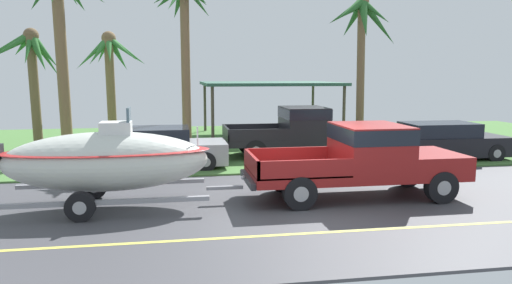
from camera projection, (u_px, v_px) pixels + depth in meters
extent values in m
cube|color=#424247|center=(304.00, 209.00, 11.57)|extent=(36.00, 8.00, 0.06)
cube|color=#477538|center=(240.00, 143.00, 22.30)|extent=(36.00, 14.00, 0.11)
cube|color=#DBCC4C|center=(328.00, 232.00, 9.81)|extent=(34.20, 0.12, 0.01)
cube|color=maroon|center=(355.00, 173.00, 12.51)|extent=(5.46, 2.01, 0.22)
cube|color=maroon|center=(427.00, 159.00, 12.80)|extent=(1.53, 2.01, 0.38)
cube|color=maroon|center=(370.00, 147.00, 12.48)|extent=(1.64, 2.01, 1.13)
cube|color=black|center=(370.00, 134.00, 12.44)|extent=(1.66, 2.03, 0.38)
cube|color=#621111|center=(295.00, 170.00, 12.23)|extent=(2.29, 2.01, 0.04)
cube|color=maroon|center=(286.00, 156.00, 13.15)|extent=(2.29, 0.08, 0.45)
cube|color=maroon|center=(306.00, 170.00, 11.26)|extent=(2.29, 0.08, 0.45)
cube|color=maroon|center=(252.00, 163.00, 12.02)|extent=(0.08, 2.01, 0.45)
cube|color=#333338|center=(248.00, 179.00, 12.06)|extent=(0.12, 1.81, 0.16)
sphere|color=#B2B2B7|center=(243.00, 178.00, 12.03)|extent=(0.10, 0.10, 0.10)
cylinder|color=black|center=(407.00, 172.00, 13.74)|extent=(0.80, 0.28, 0.80)
cylinder|color=#9E9EA3|center=(407.00, 172.00, 13.74)|extent=(0.36, 0.29, 0.36)
cylinder|color=black|center=(441.00, 187.00, 11.99)|extent=(0.80, 0.28, 0.80)
cylinder|color=#9E9EA3|center=(441.00, 187.00, 11.99)|extent=(0.36, 0.29, 0.36)
cylinder|color=black|center=(283.00, 177.00, 13.14)|extent=(0.80, 0.28, 0.80)
cylinder|color=#9E9EA3|center=(283.00, 177.00, 13.14)|extent=(0.36, 0.29, 0.36)
cylinder|color=black|center=(300.00, 193.00, 11.39)|extent=(0.80, 0.28, 0.80)
cylinder|color=#9E9EA3|center=(300.00, 193.00, 11.39)|extent=(0.36, 0.29, 0.36)
cube|color=gray|center=(225.00, 188.00, 11.99)|extent=(0.90, 0.10, 0.08)
cube|color=gray|center=(113.00, 184.00, 12.42)|extent=(4.63, 0.12, 0.10)
cube|color=gray|center=(103.00, 202.00, 10.63)|extent=(4.63, 0.12, 0.10)
cylinder|color=black|center=(94.00, 186.00, 12.41)|extent=(0.64, 0.22, 0.64)
cylinder|color=#9E9EA3|center=(94.00, 186.00, 12.41)|extent=(0.29, 0.23, 0.29)
cylinder|color=black|center=(80.00, 207.00, 10.50)|extent=(0.64, 0.22, 0.64)
cylinder|color=#9E9EA3|center=(80.00, 207.00, 10.50)|extent=(0.29, 0.23, 0.29)
ellipsoid|color=silver|center=(107.00, 161.00, 11.42)|extent=(4.71, 1.77, 1.39)
ellipsoid|color=#B22626|center=(106.00, 151.00, 11.39)|extent=(4.80, 1.80, 0.12)
cube|color=silver|center=(116.00, 136.00, 11.38)|extent=(0.70, 0.60, 0.65)
cube|color=slate|center=(129.00, 115.00, 11.36)|extent=(0.06, 0.56, 0.36)
cylinder|color=silver|center=(198.00, 137.00, 11.70)|extent=(0.04, 0.04, 0.50)
cube|color=black|center=(294.00, 140.00, 18.66)|extent=(5.31, 1.98, 0.22)
cube|color=black|center=(342.00, 131.00, 18.93)|extent=(1.49, 1.98, 0.38)
cube|color=black|center=(304.00, 122.00, 18.62)|extent=(1.59, 1.98, 1.15)
cube|color=black|center=(304.00, 113.00, 18.57)|extent=(1.61, 2.00, 0.38)
cube|color=black|center=(254.00, 138.00, 18.38)|extent=(2.23, 1.98, 0.04)
cube|color=black|center=(250.00, 129.00, 19.28)|extent=(2.23, 0.08, 0.45)
cube|color=black|center=(259.00, 135.00, 17.43)|extent=(2.23, 0.08, 0.45)
cube|color=black|center=(226.00, 133.00, 18.17)|extent=(0.08, 1.98, 0.45)
cube|color=#333338|center=(223.00, 143.00, 18.21)|extent=(0.12, 1.78, 0.16)
sphere|color=#B2B2B7|center=(220.00, 142.00, 18.18)|extent=(0.10, 0.10, 0.10)
cylinder|color=black|center=(333.00, 142.00, 19.85)|extent=(0.80, 0.28, 0.80)
cylinder|color=#9E9EA3|center=(333.00, 142.00, 19.85)|extent=(0.36, 0.29, 0.36)
cylinder|color=black|center=(348.00, 148.00, 18.14)|extent=(0.80, 0.28, 0.80)
cylinder|color=#9E9EA3|center=(348.00, 148.00, 18.14)|extent=(0.36, 0.29, 0.36)
cylinder|color=black|center=(248.00, 144.00, 19.27)|extent=(0.80, 0.28, 0.80)
cylinder|color=#9E9EA3|center=(248.00, 144.00, 19.27)|extent=(0.36, 0.29, 0.36)
cylinder|color=black|center=(255.00, 151.00, 17.56)|extent=(0.80, 0.28, 0.80)
cylinder|color=#9E9EA3|center=(255.00, 151.00, 17.56)|extent=(0.36, 0.29, 0.36)
cube|color=black|center=(444.00, 146.00, 17.95)|extent=(4.53, 1.77, 0.70)
cube|color=black|center=(439.00, 129.00, 17.83)|extent=(2.54, 1.63, 0.50)
cylinder|color=black|center=(469.00, 147.00, 19.02)|extent=(0.66, 0.22, 0.66)
cylinder|color=#9E9EA3|center=(469.00, 147.00, 19.02)|extent=(0.30, 0.23, 0.30)
cylinder|color=black|center=(495.00, 153.00, 17.46)|extent=(0.66, 0.22, 0.66)
cylinder|color=#9E9EA3|center=(495.00, 153.00, 17.46)|extent=(0.30, 0.23, 0.30)
cylinder|color=black|center=(395.00, 149.00, 18.50)|extent=(0.66, 0.22, 0.66)
cylinder|color=#9E9EA3|center=(395.00, 149.00, 18.50)|extent=(0.30, 0.23, 0.30)
cylinder|color=black|center=(415.00, 156.00, 16.94)|extent=(0.66, 0.22, 0.66)
cylinder|color=#9E9EA3|center=(415.00, 156.00, 16.94)|extent=(0.30, 0.23, 0.30)
cube|color=#99999E|center=(157.00, 153.00, 16.30)|extent=(4.59, 1.84, 0.70)
cube|color=black|center=(150.00, 135.00, 16.18)|extent=(2.57, 1.70, 0.50)
cylinder|color=black|center=(203.00, 153.00, 17.40)|extent=(0.66, 0.22, 0.66)
cylinder|color=#9E9EA3|center=(203.00, 153.00, 17.40)|extent=(0.30, 0.23, 0.30)
cylinder|color=black|center=(206.00, 162.00, 15.77)|extent=(0.66, 0.22, 0.66)
cylinder|color=#9E9EA3|center=(206.00, 162.00, 15.77)|extent=(0.30, 0.23, 0.30)
cylinder|color=black|center=(112.00, 156.00, 16.88)|extent=(0.66, 0.22, 0.66)
cylinder|color=#9E9EA3|center=(112.00, 156.00, 16.88)|extent=(0.30, 0.23, 0.30)
cylinder|color=black|center=(106.00, 165.00, 15.25)|extent=(0.66, 0.22, 0.66)
cylinder|color=#9E9EA3|center=(106.00, 165.00, 15.25)|extent=(0.30, 0.23, 0.30)
cylinder|color=#4C4238|center=(313.00, 107.00, 27.45)|extent=(0.14, 0.14, 2.59)
cylinder|color=#4C4238|center=(344.00, 114.00, 22.51)|extent=(0.14, 0.14, 2.59)
cylinder|color=#4C4238|center=(205.00, 108.00, 26.44)|extent=(0.14, 0.14, 2.59)
cylinder|color=#4C4238|center=(213.00, 116.00, 21.49)|extent=(0.14, 0.14, 2.59)
cube|color=#2D5647|center=(269.00, 83.00, 24.28)|extent=(6.55, 5.57, 0.14)
cylinder|color=brown|center=(186.00, 72.00, 18.41)|extent=(0.34, 0.71, 6.44)
cone|color=#286028|center=(197.00, 0.00, 18.09)|extent=(1.16, 0.37, 1.35)
cone|color=#286028|center=(179.00, 1.00, 18.48)|extent=(0.88, 1.41, 1.42)
cylinder|color=brown|center=(62.00, 68.00, 17.28)|extent=(0.40, 0.83, 6.74)
cylinder|color=brown|center=(111.00, 89.00, 23.29)|extent=(0.42, 0.76, 4.81)
cone|color=#387A38|center=(127.00, 51.00, 23.07)|extent=(1.89, 0.55, 1.48)
cone|color=#387A38|center=(118.00, 54.00, 23.48)|extent=(1.27, 1.29, 1.71)
cone|color=#387A38|center=(109.00, 54.00, 23.60)|extent=(0.65, 1.53, 1.65)
cone|color=#387A38|center=(103.00, 51.00, 23.39)|extent=(1.01, 1.18, 1.33)
cone|color=#387A38|center=(93.00, 53.00, 22.90)|extent=(1.74, 0.39, 1.66)
cone|color=#387A38|center=(99.00, 51.00, 22.57)|extent=(1.24, 1.26, 1.48)
cone|color=#387A38|center=(109.00, 50.00, 22.42)|extent=(0.57, 1.57, 1.41)
cone|color=#387A38|center=(123.00, 50.00, 22.62)|extent=(1.69, 1.39, 1.32)
sphere|color=brown|center=(109.00, 38.00, 22.95)|extent=(0.67, 0.67, 0.67)
cylinder|color=brown|center=(35.00, 93.00, 20.35)|extent=(0.38, 0.66, 4.72)
cone|color=#2D6B2D|center=(45.00, 51.00, 20.16)|extent=(1.31, 0.45, 1.52)
cone|color=#2D6B2D|center=(46.00, 57.00, 20.65)|extent=(1.20, 1.30, 1.86)
cone|color=#2D6B2D|center=(34.00, 48.00, 20.85)|extent=(0.59, 1.83, 1.25)
cone|color=#2D6B2D|center=(23.00, 45.00, 20.37)|extent=(1.24, 1.13, 1.06)
cone|color=#2D6B2D|center=(8.00, 46.00, 19.93)|extent=(2.04, 0.41, 1.28)
cone|color=#2D6B2D|center=(11.00, 46.00, 19.52)|extent=(1.61, 1.29, 1.23)
cone|color=#2D6B2D|center=(28.00, 49.00, 19.60)|extent=(0.35, 1.26, 1.39)
cone|color=#2D6B2D|center=(38.00, 53.00, 19.78)|extent=(1.21, 1.33, 1.69)
sphere|color=brown|center=(31.00, 35.00, 20.02)|extent=(0.61, 0.61, 0.61)
cylinder|color=brown|center=(361.00, 77.00, 20.18)|extent=(0.32, 0.51, 6.02)
cone|color=#286028|center=(379.00, 23.00, 19.96)|extent=(1.69, 0.44, 1.90)
cone|color=#286028|center=(373.00, 16.00, 20.53)|extent=(1.74, 1.58, 1.25)
cone|color=#286028|center=(353.00, 20.00, 20.66)|extent=(0.59, 1.97, 1.55)
cone|color=#286028|center=(346.00, 13.00, 19.96)|extent=(1.54, 0.91, 1.12)
cone|color=#286028|center=(351.00, 10.00, 19.25)|extent=(1.75, 1.38, 1.17)
cone|color=#286028|center=(365.00, 19.00, 19.10)|extent=(0.90, 1.88, 1.79)
cone|color=#286028|center=(376.00, 12.00, 19.29)|extent=(0.97, 1.48, 1.17)
sphere|color=brown|center=(363.00, 2.00, 19.75)|extent=(0.52, 0.52, 0.52)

